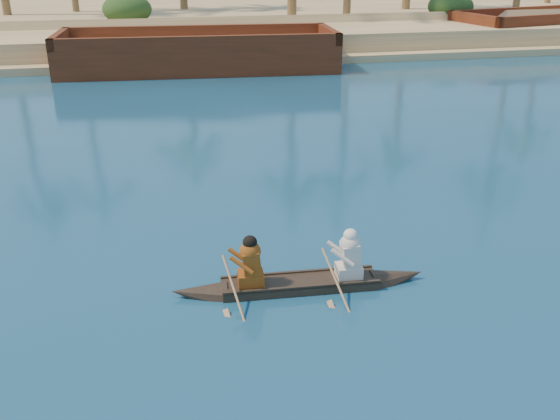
{
  "coord_description": "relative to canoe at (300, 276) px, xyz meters",
  "views": [
    {
      "loc": [
        -7.89,
        -8.24,
        5.56
      ],
      "look_at": [
        -5.63,
        2.18,
        1.0
      ],
      "focal_mm": 40.0,
      "sensor_mm": 36.0,
      "label": 1
    }
  ],
  "objects": [
    {
      "name": "barge_mid",
      "position": [
        0.24,
        21.02,
        0.52
      ],
      "size": [
        13.19,
        5.18,
        2.16
      ],
      "rotation": [
        0.0,
        0.0,
        -0.07
      ],
      "color": "maroon",
      "rests_on": "ground"
    },
    {
      "name": "sandy_embankment",
      "position": [
        5.53,
        45.91,
        0.29
      ],
      "size": [
        150.0,
        51.0,
        1.5
      ],
      "color": "#DBB97C",
      "rests_on": "ground"
    },
    {
      "name": "barge_right",
      "position": [
        22.76,
        26.02,
        0.54
      ],
      "size": [
        13.9,
        7.0,
        2.21
      ],
      "rotation": [
        0.0,
        0.0,
        0.2
      ],
      "color": "maroon",
      "rests_on": "ground"
    },
    {
      "name": "canoe",
      "position": [
        0.0,
        0.0,
        0.0
      ],
      "size": [
        4.5,
        0.85,
        1.23
      ],
      "rotation": [
        0.0,
        0.0,
        -0.06
      ],
      "color": "#31281B",
      "rests_on": "ground"
    },
    {
      "name": "shrub_cluster",
      "position": [
        5.53,
        30.52,
        0.96
      ],
      "size": [
        100.0,
        6.0,
        2.4
      ],
      "primitive_type": null,
      "color": "#213E16",
      "rests_on": "ground"
    }
  ]
}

